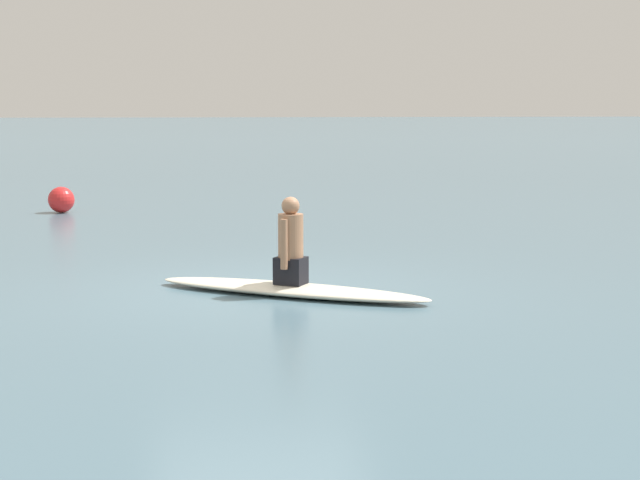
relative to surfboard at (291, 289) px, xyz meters
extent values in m
plane|color=slate|center=(0.30, -0.37, -0.06)|extent=(400.00, 400.00, 0.00)
ellipsoid|color=silver|center=(0.00, 0.00, 0.00)|extent=(3.07, 2.35, 0.13)
cube|color=black|center=(0.00, 0.00, 0.21)|extent=(0.41, 0.40, 0.30)
cylinder|color=#9E7051|center=(0.00, 0.00, 0.60)|extent=(0.39, 0.39, 0.50)
sphere|color=#9E7051|center=(0.00, 0.00, 0.94)|extent=(0.20, 0.20, 0.20)
cylinder|color=#9E7051|center=(0.10, 0.14, 0.53)|extent=(0.11, 0.11, 0.55)
cylinder|color=#9E7051|center=(-0.10, -0.14, 0.53)|extent=(0.11, 0.11, 0.55)
sphere|color=red|center=(3.19, -9.40, 0.20)|extent=(0.52, 0.52, 0.52)
camera|label=1|loc=(1.63, 10.71, 2.02)|focal=55.25mm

